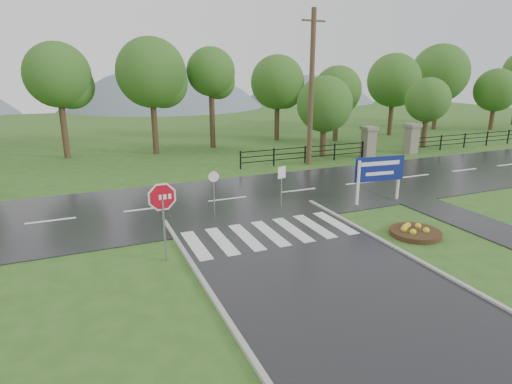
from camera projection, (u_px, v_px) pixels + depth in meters
name	position (u px, v px, depth m)	size (l,w,h in m)	color
ground	(342.00, 294.00, 12.42)	(120.00, 120.00, 0.00)	#315D1F
main_road	(228.00, 200.00, 21.25)	(90.00, 8.00, 0.04)	black
walkway	(451.00, 214.00, 19.15)	(2.20, 11.00, 0.04)	#2A2A2C
crosswalk	(270.00, 233.00, 16.82)	(6.50, 2.80, 0.02)	silver
pillar_west	(368.00, 141.00, 31.11)	(1.00, 1.00, 2.24)	gray
pillar_east	(411.00, 138.00, 32.62)	(1.00, 1.00, 2.24)	gray
fence_west	(305.00, 153.00, 29.27)	(9.58, 0.08, 1.20)	black
fence_east	(509.00, 135.00, 36.79)	(20.58, 0.08, 1.20)	black
hills	(144.00, 196.00, 75.49)	(102.00, 48.00, 48.00)	slate
treeline	(181.00, 150.00, 33.99)	(83.20, 5.20, 10.00)	#2C5C1C
stop_sign	(163.00, 204.00, 14.04)	(1.29, 0.10, 2.90)	#939399
estate_billboard	(380.00, 171.00, 20.40)	(2.60, 0.33, 2.28)	silver
flower_bed	(415.00, 232.00, 16.73)	(1.97, 1.97, 0.39)	#332111
reg_sign_small	(282.00, 179.00, 19.48)	(0.44, 0.14, 2.03)	#939399
reg_sign_round	(214.00, 187.00, 18.66)	(0.47, 0.09, 2.01)	#939399
utility_pole_east	(311.00, 88.00, 27.63)	(1.76, 0.33, 9.90)	#473523
entrance_tree_left	(325.00, 104.00, 30.61)	(3.99, 3.99, 5.82)	#3D2B1C
entrance_tree_right	(428.00, 100.00, 34.22)	(3.52, 3.52, 5.61)	#3D2B1C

